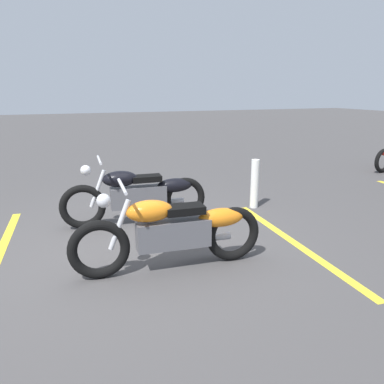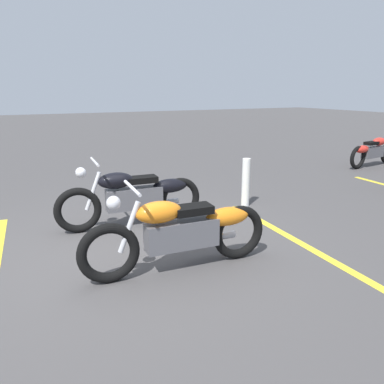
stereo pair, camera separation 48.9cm
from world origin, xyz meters
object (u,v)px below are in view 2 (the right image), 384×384
motorcycle_bright_foreground (183,231)px  motorcycle_dark_foreground (135,195)px  motorcycle_row_right (373,151)px  bollard_post (246,182)px

motorcycle_bright_foreground → motorcycle_dark_foreground: 1.64m
motorcycle_row_right → motorcycle_bright_foreground: bearing=-163.4°
motorcycle_row_right → bollard_post: (-5.08, -1.44, 0.01)m
motorcycle_bright_foreground → motorcycle_row_right: size_ratio=1.11×
bollard_post → motorcycle_row_right: bearing=15.9°
motorcycle_dark_foreground → motorcycle_row_right: bearing=-164.3°
motorcycle_bright_foreground → motorcycle_dark_foreground: (-0.02, 1.64, 0.00)m
motorcycle_dark_foreground → bollard_post: motorcycle_dark_foreground is taller
motorcycle_dark_foreground → bollard_post: size_ratio=2.62×
motorcycle_row_right → bollard_post: bearing=-171.4°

